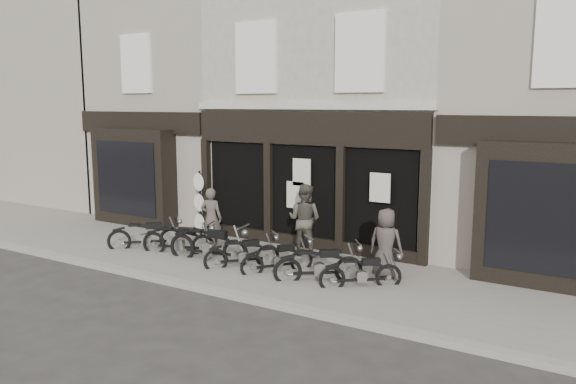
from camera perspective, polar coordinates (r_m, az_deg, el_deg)
The scene contains 18 objects.
ground_plane at distance 13.59m, azimuth -4.60°, elevation -8.69°, with size 90.00×90.00×0.00m, color #2D2B28.
pavement at distance 14.28m, azimuth -2.47°, elevation -7.54°, with size 30.00×4.20×0.12m, color slate.
kerb at distance 12.63m, azimuth -7.97°, elevation -9.83°, with size 30.00×0.25×0.13m, color gray.
central_building at distance 18.10m, azimuth 6.46°, elevation 8.81°, with size 7.30×6.22×8.34m.
neighbour_left at distance 21.52m, azimuth -9.31°, elevation 8.66°, with size 5.60×6.73×8.34m.
neighbour_right at distance 16.42m, azimuth 27.11°, elevation 7.73°, with size 5.60×6.73×8.34m.
filler_left at distance 27.58m, azimuth -22.29°, elevation 8.29°, with size 11.00×6.00×8.20m, color gray.
motorcycle_0 at distance 16.24m, azimuth -14.20°, elevation -4.55°, with size 1.72×1.53×0.99m.
motorcycle_1 at distance 15.47m, azimuth -10.98°, elevation -5.09°, with size 2.03×0.93×1.01m.
motorcycle_2 at distance 14.67m, azimuth -8.00°, elevation -5.63°, with size 2.31×0.68×1.11m.
motorcycle_3 at distance 14.08m, azimuth -4.61°, elevation -6.50°, with size 1.44×1.58×0.92m.
motorcycle_4 at distance 13.64m, azimuth -1.01°, elevation -7.03°, with size 1.30×1.62×0.90m.
motorcycle_5 at distance 12.97m, azimuth 3.22°, elevation -7.72°, with size 1.78×1.45×0.99m.
motorcycle_6 at distance 12.64m, azimuth 7.49°, elevation -8.41°, with size 1.59×1.35×0.90m.
man_left at distance 15.80m, azimuth -7.81°, elevation -2.61°, with size 0.62×0.40×1.69m, color #49423C.
man_centre at distance 14.88m, azimuth 1.69°, elevation -2.82°, with size 0.93×0.72×1.91m, color #434036.
man_right at distance 13.18m, azimuth 9.91°, elevation -5.14°, with size 0.79×0.52×1.63m, color #3D3733.
advert_sign_post at distance 16.86m, azimuth -8.95°, elevation -1.61°, with size 0.52×0.34×2.16m.
Camera 1 is at (7.62, -10.47, 4.12)m, focal length 35.00 mm.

